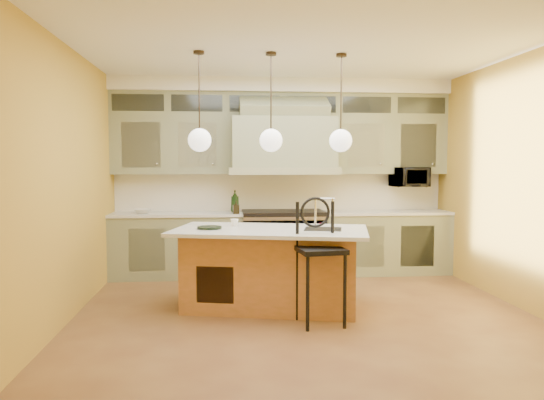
{
  "coord_description": "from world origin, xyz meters",
  "views": [
    {
      "loc": [
        -0.87,
        -5.61,
        1.66
      ],
      "look_at": [
        -0.3,
        0.7,
        1.22
      ],
      "focal_mm": 35.0,
      "sensor_mm": 36.0,
      "label": 1
    }
  ],
  "objects": [
    {
      "name": "floor",
      "position": [
        0.0,
        0.0,
        0.0
      ],
      "size": [
        5.0,
        5.0,
        0.0
      ],
      "primitive_type": "plane",
      "color": "brown",
      "rests_on": "ground"
    },
    {
      "name": "ceiling",
      "position": [
        0.0,
        0.0,
        2.9
      ],
      "size": [
        5.0,
        5.0,
        0.0
      ],
      "primitive_type": "plane",
      "rotation": [
        3.14,
        0.0,
        0.0
      ],
      "color": "white",
      "rests_on": "wall_back"
    },
    {
      "name": "wall_back",
      "position": [
        0.0,
        2.5,
        1.45
      ],
      "size": [
        5.0,
        0.0,
        5.0
      ],
      "primitive_type": "plane",
      "rotation": [
        1.57,
        0.0,
        0.0
      ],
      "color": "#B68F32",
      "rests_on": "ground"
    },
    {
      "name": "wall_front",
      "position": [
        0.0,
        -2.5,
        1.45
      ],
      "size": [
        5.0,
        0.0,
        5.0
      ],
      "primitive_type": "plane",
      "rotation": [
        -1.57,
        0.0,
        0.0
      ],
      "color": "#B68F32",
      "rests_on": "ground"
    },
    {
      "name": "wall_left",
      "position": [
        -2.5,
        0.0,
        1.45
      ],
      "size": [
        0.0,
        5.0,
        5.0
      ],
      "primitive_type": "plane",
      "rotation": [
        1.57,
        0.0,
        1.57
      ],
      "color": "#B68F32",
      "rests_on": "ground"
    },
    {
      "name": "wall_right",
      "position": [
        2.5,
        0.0,
        1.45
      ],
      "size": [
        0.0,
        5.0,
        5.0
      ],
      "primitive_type": "plane",
      "rotation": [
        1.57,
        0.0,
        -1.57
      ],
      "color": "#B68F32",
      "rests_on": "ground"
    },
    {
      "name": "back_cabinetry",
      "position": [
        0.0,
        2.23,
        1.43
      ],
      "size": [
        5.0,
        0.77,
        2.9
      ],
      "color": "gray",
      "rests_on": "floor"
    },
    {
      "name": "range",
      "position": [
        0.0,
        2.14,
        0.49
      ],
      "size": [
        1.2,
        0.74,
        0.96
      ],
      "color": "silver",
      "rests_on": "floor"
    },
    {
      "name": "kitchen_island",
      "position": [
        -0.33,
        0.37,
        0.47
      ],
      "size": [
        2.37,
        1.63,
        1.35
      ],
      "rotation": [
        0.0,
        0.0,
        -0.23
      ],
      "color": "olive",
      "rests_on": "floor"
    },
    {
      "name": "counter_stool",
      "position": [
        0.11,
        -0.26,
        0.75
      ],
      "size": [
        0.51,
        0.51,
        1.31
      ],
      "rotation": [
        0.0,
        0.0,
        0.13
      ],
      "color": "black",
      "rests_on": "floor"
    },
    {
      "name": "microwave",
      "position": [
        1.95,
        2.25,
        1.45
      ],
      "size": [
        0.54,
        0.37,
        0.3
      ],
      "primitive_type": "imported",
      "color": "black",
      "rests_on": "back_cabinetry"
    },
    {
      "name": "oil_bottle_a",
      "position": [
        -0.71,
        2.15,
        1.1
      ],
      "size": [
        0.13,
        0.13,
        0.33
      ],
      "primitive_type": "imported",
      "rotation": [
        0.0,
        0.0,
        -0.05
      ],
      "color": "black",
      "rests_on": "back_cabinetry"
    },
    {
      "name": "oil_bottle_b",
      "position": [
        -0.7,
        1.92,
        1.03
      ],
      "size": [
        0.09,
        0.1,
        0.19
      ],
      "primitive_type": "imported",
      "rotation": [
        0.0,
        0.0,
        0.11
      ],
      "color": "black",
      "rests_on": "back_cabinetry"
    },
    {
      "name": "fruit_bowl",
      "position": [
        -2.04,
        2.15,
        0.97
      ],
      "size": [
        0.27,
        0.27,
        0.06
      ],
      "primitive_type": "imported",
      "rotation": [
        0.0,
        0.0,
        -0.07
      ],
      "color": "silver",
      "rests_on": "back_cabinetry"
    },
    {
      "name": "cup",
      "position": [
        -0.75,
        0.61,
        0.96
      ],
      "size": [
        0.11,
        0.11,
        0.09
      ],
      "primitive_type": "imported",
      "rotation": [
        0.0,
        0.0,
        -0.16
      ],
      "color": "white",
      "rests_on": "kitchen_island"
    },
    {
      "name": "pendant_left",
      "position": [
        -1.14,
        0.38,
        1.95
      ],
      "size": [
        0.26,
        0.26,
        1.11
      ],
      "color": "#2D2319",
      "rests_on": "ceiling"
    },
    {
      "name": "pendant_center",
      "position": [
        -0.34,
        0.38,
        1.95
      ],
      "size": [
        0.26,
        0.26,
        1.11
      ],
      "color": "#2D2319",
      "rests_on": "ceiling"
    },
    {
      "name": "pendant_right",
      "position": [
        0.46,
        0.38,
        1.95
      ],
      "size": [
        0.26,
        0.26,
        1.11
      ],
      "color": "#2D2319",
      "rests_on": "ceiling"
    }
  ]
}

